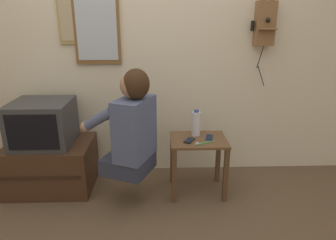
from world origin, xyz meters
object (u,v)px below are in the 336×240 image
wall_phone_antique (265,23)px  cell_phone_held (189,140)px  cell_phone_spare (209,137)px  toothbrush (203,143)px  framed_picture (74,20)px  wall_mirror (96,23)px  television (43,123)px  person (132,126)px  water_bottle (196,123)px

wall_phone_antique → cell_phone_held: size_ratio=5.90×
cell_phone_held → cell_phone_spare: same height
cell_phone_spare → toothbrush: toothbrush is taller
framed_picture → cell_phone_spare: framed_picture is taller
framed_picture → wall_mirror: bearing=-0.9°
television → cell_phone_held: (1.29, -0.17, -0.11)m
person → toothbrush: bearing=-60.9°
wall_mirror → water_bottle: (0.88, -0.35, -0.85)m
cell_phone_spare → wall_mirror: bearing=172.0°
wall_phone_antique → toothbrush: wall_phone_antique is taller
wall_phone_antique → framed_picture: 1.72m
cell_phone_held → cell_phone_spare: (0.18, 0.07, 0.00)m
framed_picture → wall_mirror: size_ratio=0.56×
framed_picture → television: bearing=-131.5°
wall_phone_antique → framed_picture: wall_phone_antique is taller
wall_mirror → toothbrush: bearing=-30.7°
person → wall_phone_antique: wall_phone_antique is taller
person → cell_phone_spare: (0.66, 0.19, -0.18)m
person → wall_phone_antique: size_ratio=1.07×
person → framed_picture: framed_picture is taller
cell_phone_spare → water_bottle: (-0.11, 0.07, 0.11)m
television → cell_phone_held: bearing=-7.6°
person → cell_phone_held: person is taller
cell_phone_spare → toothbrush: bearing=-104.3°
wall_mirror → toothbrush: 1.44m
television → framed_picture: 0.96m
toothbrush → wall_mirror: bearing=34.8°
cell_phone_held → framed_picture: bearing=-179.0°
person → water_bottle: size_ratio=3.63×
wall_phone_antique → cell_phone_spare: bearing=-144.5°
wall_phone_antique → wall_mirror: bearing=178.5°
framed_picture → wall_mirror: wall_mirror is taller
cell_phone_held → wall_phone_antique: bearing=58.7°
wall_phone_antique → cell_phone_held: bearing=-148.0°
cell_phone_held → water_bottle: 0.19m
person → cell_phone_spare: person is taller
wall_phone_antique → water_bottle: (-0.64, -0.31, -0.85)m
television → toothbrush: television is taller
wall_phone_antique → water_bottle: bearing=-154.4°
framed_picture → water_bottle: (1.08, -0.35, -0.87)m
framed_picture → cell_phone_held: (1.01, -0.49, -0.98)m
television → framed_picture: framed_picture is taller
wall_phone_antique → person: bearing=-154.5°
television → wall_phone_antique: wall_phone_antique is taller
wall_mirror → cell_phone_held: 1.34m
cell_phone_spare → water_bottle: bearing=163.4°
cell_phone_held → person: bearing=-138.9°
person → wall_mirror: size_ratio=1.18×
water_bottle → toothbrush: size_ratio=1.45×
person → television: (-0.81, 0.30, -0.07)m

